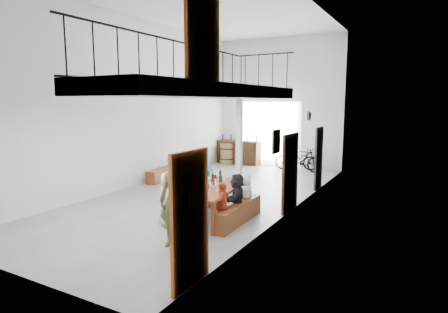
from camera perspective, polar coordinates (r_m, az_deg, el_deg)
The scene contains 24 objects.
floor at distance 11.39m, azimuth -2.61°, elevation -5.89°, with size 12.00×12.00×0.00m, color slate.
room_walls at distance 11.06m, azimuth -2.73°, elevation 12.26°, with size 12.00×12.00×12.00m.
gateway_portal at distance 16.60m, azimuth 6.91°, elevation 3.46°, with size 2.80×0.08×2.80m, color white.
right_wall_decor at distance 8.21m, azimuth 6.67°, elevation 0.89°, with size 0.07×8.28×5.07m.
balcony at distance 7.34m, azimuth -2.27°, elevation 9.61°, with size 1.52×5.62×4.00m.
tasting_table at distance 8.93m, azimuth -1.42°, elevation -5.20°, with size 1.26×2.49×0.79m.
bench_inner at distance 9.38m, azimuth -5.18°, elevation -7.74°, with size 0.28×1.78×0.41m, color brown.
bench_wall at distance 8.79m, azimuth 2.33°, elevation -8.63°, with size 0.26×2.03×0.47m, color brown.
tableware at distance 8.96m, azimuth -1.19°, elevation -3.73°, with size 0.54×1.24×0.35m.
side_bench at distance 13.56m, azimuth -9.40°, elevation -2.69°, with size 0.35×1.62×0.46m, color brown.
oak_barrel at distance 16.99m, azimuth 0.43°, elevation 0.46°, with size 0.63×0.63×0.93m.
serving_counter at distance 16.98m, azimuth 2.26°, elevation 0.66°, with size 1.99×0.55×1.05m, color #3D2412.
counter_bottles at distance 16.92m, azimuth 2.31°, elevation 2.91°, with size 1.75×0.13×0.28m.
guest_left_a at distance 8.67m, azimuth -8.52°, elevation -6.33°, with size 0.60×0.39×1.23m, color silver.
guest_left_b at distance 9.14m, azimuth -5.98°, elevation -5.58°, with size 0.44×0.29×1.21m, color teal.
guest_left_c at distance 9.75m, azimuth -4.16°, elevation -4.55°, with size 0.61×0.47×1.25m, color silver.
guest_left_d at distance 10.03m, azimuth -2.73°, elevation -4.48°, with size 0.74×0.43×1.15m, color teal.
guest_right_a at distance 8.30m, azimuth -0.19°, elevation -7.51°, with size 0.62×0.26×1.06m, color #B3311E.
guest_right_b at distance 8.80m, azimuth 2.02°, elevation -6.29°, with size 1.07×0.34×1.15m, color black.
guest_right_c at distance 9.30m, azimuth 3.34°, elevation -5.84°, with size 0.51×0.33×1.04m, color silver.
host_standing at distance 7.30m, azimuth -7.32°, elevation -6.69°, with size 0.67×0.44×1.83m, color #4D5530.
potted_plant at distance 11.08m, azimuth 10.64°, elevation -5.34°, with size 0.37×0.32×0.41m, color #1F5520.
bicycle_near at distance 15.74m, azimuth 10.95°, elevation -0.36°, with size 0.60×1.73×0.91m, color black.
bicycle_far at distance 15.34m, azimuth 11.87°, elevation -0.43°, with size 0.47×1.67×1.01m, color black.
Camera 1 is at (5.76, -9.41, 2.80)m, focal length 30.00 mm.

